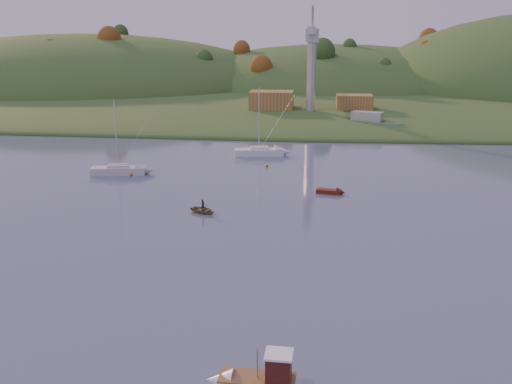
# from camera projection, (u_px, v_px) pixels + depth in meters

# --- Properties ---
(far_shore) EXTENTS (620.00, 220.00, 1.50)m
(far_shore) POSITION_uv_depth(u_px,v_px,m) (309.00, 86.00, 248.92)
(far_shore) COLOR #284C1E
(far_shore) RESTS_ON ground
(shore_slope) EXTENTS (640.00, 150.00, 7.00)m
(shore_slope) POSITION_uv_depth(u_px,v_px,m) (306.00, 102.00, 186.53)
(shore_slope) COLOR #284C1E
(shore_slope) RESTS_ON ground
(hill_left) EXTENTS (170.00, 140.00, 44.00)m
(hill_left) POSITION_uv_depth(u_px,v_px,m) (84.00, 90.00, 229.21)
(hill_left) COLOR #284C1E
(hill_left) RESTS_ON ground
(hill_center) EXTENTS (140.00, 120.00, 36.00)m
(hill_center) POSITION_uv_depth(u_px,v_px,m) (333.00, 90.00, 228.72)
(hill_center) COLOR #284C1E
(hill_center) RESTS_ON ground
(hillside_trees) EXTENTS (280.00, 50.00, 32.00)m
(hillside_trees) POSITION_uv_depth(u_px,v_px,m) (307.00, 96.00, 205.73)
(hillside_trees) COLOR #264A1A
(hillside_trees) RESTS_ON ground
(wharf) EXTENTS (42.00, 16.00, 2.40)m
(wharf) POSITION_uv_depth(u_px,v_px,m) (322.00, 116.00, 144.44)
(wharf) COLOR slate
(wharf) RESTS_ON ground
(shed_west) EXTENTS (11.00, 8.00, 4.80)m
(shed_west) POSITION_uv_depth(u_px,v_px,m) (272.00, 101.00, 145.77)
(shed_west) COLOR olive
(shed_west) RESTS_ON wharf
(shed_east) EXTENTS (9.00, 7.00, 4.00)m
(shed_east) POSITION_uv_depth(u_px,v_px,m) (354.00, 103.00, 144.72)
(shed_east) COLOR olive
(shed_east) RESTS_ON wharf
(dock_crane) EXTENTS (3.20, 28.00, 20.30)m
(dock_crane) POSITION_uv_depth(u_px,v_px,m) (312.00, 51.00, 137.10)
(dock_crane) COLOR #B7B7BC
(dock_crane) RESTS_ON wharf
(fishing_boat) EXTENTS (5.43, 1.88, 3.42)m
(fishing_boat) POSITION_uv_depth(u_px,v_px,m) (252.00, 378.00, 33.97)
(fishing_boat) COLOR white
(fishing_boat) RESTS_ON ground
(sailboat_near) EXTENTS (8.51, 3.84, 11.38)m
(sailboat_near) POSITION_uv_depth(u_px,v_px,m) (118.00, 170.00, 87.77)
(sailboat_near) COLOR silver
(sailboat_near) RESTS_ON ground
(sailboat_far) EXTENTS (8.97, 3.99, 12.01)m
(sailboat_far) POSITION_uv_depth(u_px,v_px,m) (259.00, 151.00, 101.76)
(sailboat_far) COLOR white
(sailboat_far) RESTS_ON ground
(canoe) EXTENTS (4.01, 3.60, 0.68)m
(canoe) POSITION_uv_depth(u_px,v_px,m) (203.00, 210.00, 68.52)
(canoe) COLOR olive
(canoe) RESTS_ON ground
(paddler) EXTENTS (0.54, 0.62, 1.43)m
(paddler) POSITION_uv_depth(u_px,v_px,m) (203.00, 207.00, 68.42)
(paddler) COLOR black
(paddler) RESTS_ON ground
(red_tender) EXTENTS (4.06, 1.99, 1.32)m
(red_tender) POSITION_uv_depth(u_px,v_px,m) (334.00, 192.00, 76.89)
(red_tender) COLOR #54190C
(red_tender) RESTS_ON ground
(work_vessel) EXTENTS (16.99, 10.85, 4.12)m
(work_vessel) POSITION_uv_depth(u_px,v_px,m) (367.00, 123.00, 129.93)
(work_vessel) COLOR #515C6A
(work_vessel) RESTS_ON ground
(buoy_1) EXTENTS (0.50, 0.50, 0.50)m
(buoy_1) POSITION_uv_depth(u_px,v_px,m) (131.00, 174.00, 86.87)
(buoy_1) COLOR orange
(buoy_1) RESTS_ON ground
(buoy_2) EXTENTS (0.50, 0.50, 0.50)m
(buoy_2) POSITION_uv_depth(u_px,v_px,m) (267.00, 165.00, 92.95)
(buoy_2) COLOR orange
(buoy_2) RESTS_ON ground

